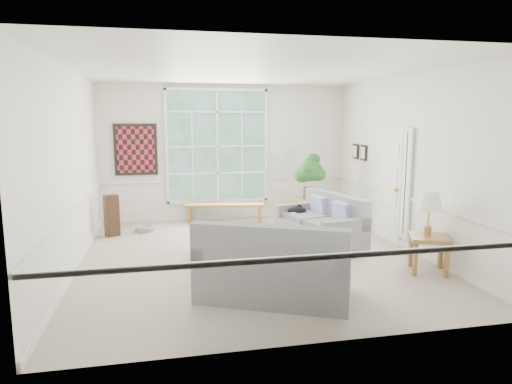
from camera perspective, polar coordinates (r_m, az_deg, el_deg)
floor at (r=7.60m, az=-0.43°, el=-8.14°), size 5.50×6.00×0.01m
ceiling at (r=7.29m, az=-0.46°, el=15.03°), size 5.50×6.00×0.02m
wall_back at (r=10.24m, az=-3.76°, el=4.92°), size 5.50×0.02×3.00m
wall_front at (r=4.42m, az=7.23°, el=-0.76°), size 5.50×0.02×3.00m
wall_left at (r=7.27m, az=-22.24°, el=2.52°), size 0.02×6.00×3.00m
wall_right at (r=8.28m, az=18.59°, el=3.46°), size 0.02×6.00×3.00m
window_back at (r=10.16m, az=-4.86°, el=5.72°), size 2.30×0.08×2.40m
entry_door at (r=8.83m, az=16.27°, el=0.96°), size 0.08×0.90×2.10m
door_sidelight at (r=8.27m, az=18.33°, el=1.02°), size 0.08×0.26×1.90m
wall_art at (r=10.10m, az=-14.80°, el=5.15°), size 0.90×0.06×1.10m
wall_frame_near at (r=9.80m, az=13.25°, el=4.80°), size 0.04×0.26×0.32m
wall_frame_far at (r=10.17m, az=12.30°, el=4.98°), size 0.04×0.26×0.32m
loveseat_right at (r=8.16m, az=7.94°, el=-3.60°), size 1.28×1.88×0.93m
loveseat_front at (r=5.83m, az=2.36°, el=-8.27°), size 2.12×1.68×1.02m
coffee_table at (r=7.66m, az=-3.61°, el=-6.32°), size 1.24×0.83×0.42m
pewter_bowl at (r=7.54m, az=-3.12°, el=-4.57°), size 0.44×0.44×0.08m
window_bench at (r=10.06m, az=-3.93°, el=-2.63°), size 1.76×0.65×0.40m
end_table at (r=9.91m, az=6.87°, el=-2.42°), size 0.60×0.60×0.55m
houseplant at (r=9.82m, az=6.78°, el=2.01°), size 0.71×0.71×0.98m
side_table at (r=7.26m, az=20.73°, el=-7.26°), size 0.71×0.71×0.55m
table_lamp at (r=7.12m, az=20.77°, el=-2.54°), size 0.44×0.44×0.66m
pet_bed at (r=9.50m, az=-13.75°, el=-4.48°), size 0.39×0.39×0.11m
floor_speaker at (r=9.25m, az=-17.60°, el=-2.82°), size 0.31×0.28×0.80m
cat at (r=8.59m, az=5.14°, el=-2.27°), size 0.39×0.30×0.17m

